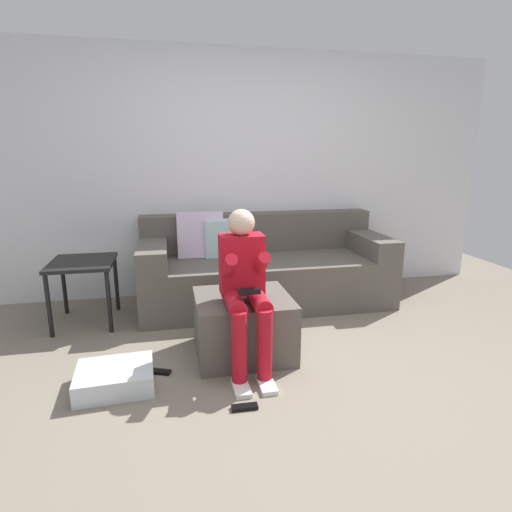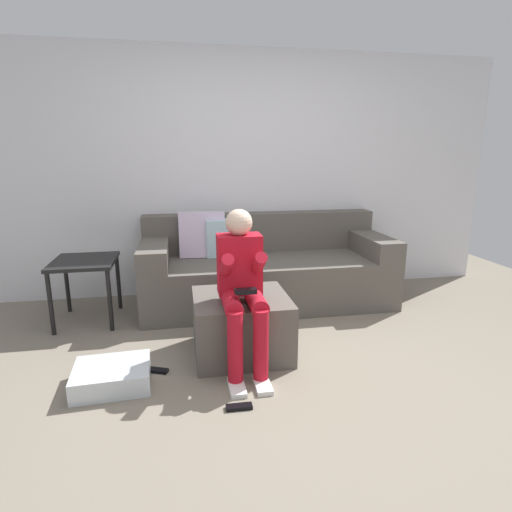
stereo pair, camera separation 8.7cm
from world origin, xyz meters
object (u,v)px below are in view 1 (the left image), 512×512
(storage_bin, at_px, (115,378))
(side_table, at_px, (83,270))
(remote_near_ottoman, at_px, (245,407))
(remote_by_storage_bin, at_px, (156,371))
(person_seated, at_px, (245,283))
(couch_sectional, at_px, (263,269))
(ottoman, at_px, (243,325))

(storage_bin, xyz_separation_m, side_table, (-0.36, 1.15, 0.41))
(storage_bin, distance_m, remote_near_ottoman, 0.85)
(side_table, bearing_deg, remote_near_ottoman, -54.16)
(storage_bin, bearing_deg, side_table, 107.31)
(side_table, distance_m, remote_by_storage_bin, 1.28)
(remote_near_ottoman, bearing_deg, person_seated, 80.35)
(person_seated, distance_m, side_table, 1.61)
(couch_sectional, xyz_separation_m, ottoman, (-0.39, -1.07, -0.11))
(couch_sectional, xyz_separation_m, side_table, (-1.63, -0.22, 0.15))
(person_seated, xyz_separation_m, remote_near_ottoman, (-0.10, -0.50, -0.59))
(storage_bin, height_order, side_table, side_table)
(remote_by_storage_bin, bearing_deg, side_table, 143.34)
(storage_bin, bearing_deg, remote_near_ottoman, -27.34)
(couch_sectional, bearing_deg, side_table, -172.43)
(person_seated, distance_m, storage_bin, 1.02)
(couch_sectional, xyz_separation_m, remote_by_storage_bin, (-1.02, -1.24, -0.32))
(person_seated, distance_m, remote_near_ottoman, 0.79)
(side_table, height_order, remote_near_ottoman, side_table)
(person_seated, relative_size, storage_bin, 2.32)
(person_seated, distance_m, remote_by_storage_bin, 0.85)
(ottoman, height_order, side_table, side_table)
(couch_sectional, relative_size, ottoman, 3.49)
(side_table, xyz_separation_m, remote_by_storage_bin, (0.61, -1.02, -0.46))
(remote_near_ottoman, bearing_deg, remote_by_storage_bin, 135.55)
(ottoman, distance_m, remote_near_ottoman, 0.74)
(couch_sectional, height_order, storage_bin, couch_sectional)
(side_table, height_order, remote_by_storage_bin, side_table)
(person_seated, height_order, storage_bin, person_seated)
(remote_near_ottoman, xyz_separation_m, remote_by_storage_bin, (-0.51, 0.52, 0.00))
(side_table, bearing_deg, remote_by_storage_bin, -59.34)
(ottoman, xyz_separation_m, remote_by_storage_bin, (-0.63, -0.17, -0.21))
(ottoman, height_order, remote_by_storage_bin, ottoman)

